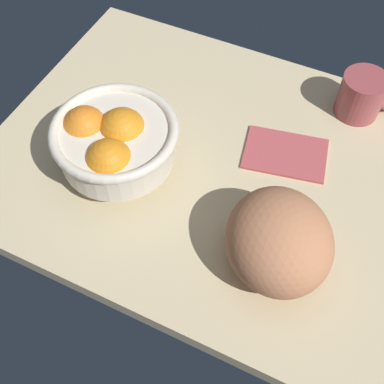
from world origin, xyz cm
name	(u,v)px	position (x,y,z in cm)	size (l,w,h in cm)	color
ground_plane	(222,169)	(0.00, 0.00, -1.50)	(77.46, 57.49, 3.00)	beige
fruit_bowl	(114,142)	(15.20, 8.07, 6.46)	(19.85, 19.85, 11.18)	silver
bread_loaf	(279,241)	(-13.78, 13.21, 5.86)	(16.35, 14.73, 11.73)	#C47C53
napkin_folded	(286,153)	(-8.85, -6.27, 0.49)	(13.66, 9.42, 0.98)	#B54A4D
mug	(363,96)	(-17.20, -21.37, 3.86)	(11.63, 7.87, 7.73)	#9D4548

